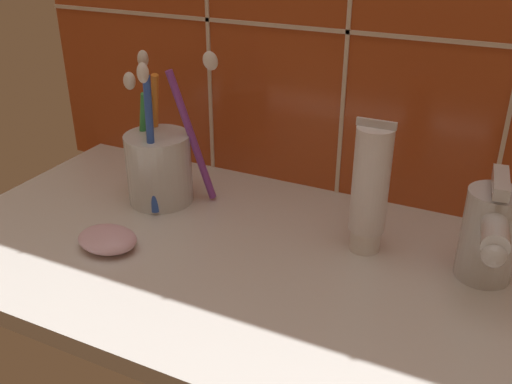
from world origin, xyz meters
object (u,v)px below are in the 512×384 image
at_px(sink_faucet, 491,234).
at_px(toothpaste_tube, 370,188).
at_px(soap_bar, 108,239).
at_px(toothbrush_cup, 159,163).

bearing_deg(sink_faucet, toothpaste_tube, -97.82).
height_order(toothpaste_tube, soap_bar, toothpaste_tube).
distance_m(toothbrush_cup, sink_faucet, 0.38).
bearing_deg(sink_faucet, soap_bar, -78.43).
distance_m(toothpaste_tube, sink_faucet, 0.12).
distance_m(toothbrush_cup, toothpaste_tube, 0.26).
bearing_deg(toothpaste_tube, sink_faucet, -1.93).
bearing_deg(soap_bar, sink_faucet, 17.46).
bearing_deg(toothpaste_tube, toothbrush_cup, 179.82).
height_order(toothbrush_cup, toothpaste_tube, toothbrush_cup).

